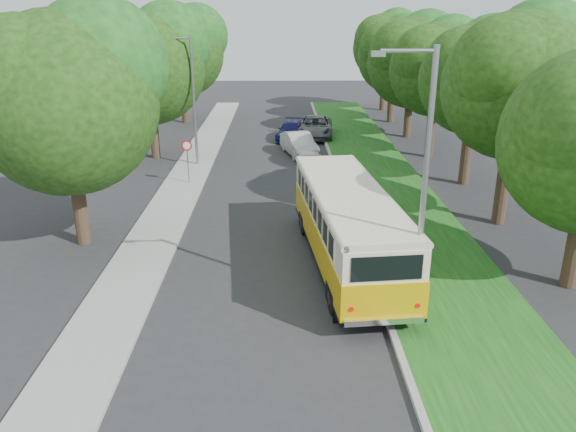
{
  "coord_description": "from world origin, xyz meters",
  "views": [
    {
      "loc": [
        0.39,
        -16.95,
        8.78
      ],
      "look_at": [
        0.68,
        2.93,
        1.5
      ],
      "focal_mm": 35.0,
      "sensor_mm": 36.0,
      "label": 1
    }
  ],
  "objects_px": {
    "vintage_bus": "(348,228)",
    "car_blue": "(291,131)",
    "lamppost_near": "(421,185)",
    "car_grey": "(315,127)",
    "lamppost_far": "(192,97)",
    "car_silver": "(337,199)",
    "car_white": "(299,144)"
  },
  "relations": [
    {
      "from": "car_blue",
      "to": "car_white",
      "type": "bearing_deg",
      "value": -74.87
    },
    {
      "from": "vintage_bus",
      "to": "car_white",
      "type": "distance_m",
      "value": 16.9
    },
    {
      "from": "lamppost_near",
      "to": "car_white",
      "type": "bearing_deg",
      "value": 96.97
    },
    {
      "from": "lamppost_far",
      "to": "lamppost_near",
      "type": "bearing_deg",
      "value": -64.29
    },
    {
      "from": "lamppost_near",
      "to": "car_blue",
      "type": "xyz_separation_m",
      "value": [
        -3.01,
        25.86,
        -3.74
      ]
    },
    {
      "from": "lamppost_far",
      "to": "vintage_bus",
      "type": "xyz_separation_m",
      "value": [
        7.5,
        -14.32,
        -2.62
      ]
    },
    {
      "from": "vintage_bus",
      "to": "car_silver",
      "type": "bearing_deg",
      "value": 82.52
    },
    {
      "from": "vintage_bus",
      "to": "car_white",
      "type": "height_order",
      "value": "vintage_bus"
    },
    {
      "from": "lamppost_near",
      "to": "lamppost_far",
      "type": "height_order",
      "value": "lamppost_near"
    },
    {
      "from": "vintage_bus",
      "to": "lamppost_far",
      "type": "bearing_deg",
      "value": 112.14
    },
    {
      "from": "car_white",
      "to": "car_grey",
      "type": "relative_size",
      "value": 0.81
    },
    {
      "from": "car_silver",
      "to": "car_grey",
      "type": "xyz_separation_m",
      "value": [
        0.0,
        16.53,
        0.1
      ]
    },
    {
      "from": "vintage_bus",
      "to": "car_blue",
      "type": "relative_size",
      "value": 2.33
    },
    {
      "from": "lamppost_far",
      "to": "car_grey",
      "type": "distance_m",
      "value": 11.65
    },
    {
      "from": "vintage_bus",
      "to": "car_grey",
      "type": "xyz_separation_m",
      "value": [
        0.2,
        22.39,
        -0.75
      ]
    },
    {
      "from": "lamppost_far",
      "to": "car_blue",
      "type": "distance_m",
      "value": 10.05
    },
    {
      "from": "lamppost_near",
      "to": "car_white",
      "type": "relative_size",
      "value": 1.84
    },
    {
      "from": "car_white",
      "to": "car_blue",
      "type": "xyz_separation_m",
      "value": [
        -0.44,
        4.84,
        -0.09
      ]
    },
    {
      "from": "vintage_bus",
      "to": "car_grey",
      "type": "height_order",
      "value": "vintage_bus"
    },
    {
      "from": "lamppost_far",
      "to": "vintage_bus",
      "type": "height_order",
      "value": "lamppost_far"
    },
    {
      "from": "lamppost_near",
      "to": "lamppost_far",
      "type": "xyz_separation_m",
      "value": [
        -8.91,
        18.5,
        -0.25
      ]
    },
    {
      "from": "car_white",
      "to": "car_grey",
      "type": "height_order",
      "value": "car_grey"
    },
    {
      "from": "vintage_bus",
      "to": "car_blue",
      "type": "height_order",
      "value": "vintage_bus"
    },
    {
      "from": "car_silver",
      "to": "car_blue",
      "type": "height_order",
      "value": "car_silver"
    },
    {
      "from": "car_silver",
      "to": "car_white",
      "type": "bearing_deg",
      "value": 95.19
    },
    {
      "from": "vintage_bus",
      "to": "car_silver",
      "type": "height_order",
      "value": "vintage_bus"
    },
    {
      "from": "vintage_bus",
      "to": "car_white",
      "type": "bearing_deg",
      "value": 88.45
    },
    {
      "from": "car_silver",
      "to": "car_white",
      "type": "distance_m",
      "value": 11.06
    },
    {
      "from": "vintage_bus",
      "to": "car_grey",
      "type": "distance_m",
      "value": 22.4
    },
    {
      "from": "lamppost_near",
      "to": "car_blue",
      "type": "height_order",
      "value": "lamppost_near"
    },
    {
      "from": "lamppost_far",
      "to": "car_white",
      "type": "relative_size",
      "value": 1.72
    },
    {
      "from": "car_white",
      "to": "car_silver",
      "type": "bearing_deg",
      "value": -97.24
    }
  ]
}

